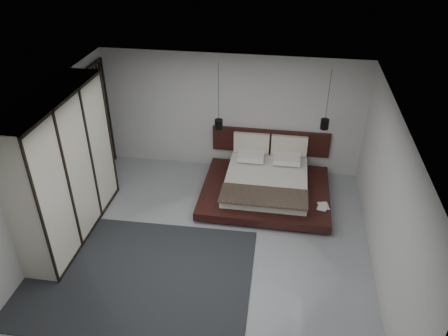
% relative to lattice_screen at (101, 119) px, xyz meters
% --- Properties ---
extents(floor, '(6.00, 6.00, 0.00)m').
position_rel_lattice_screen_xyz_m(floor, '(2.95, -2.45, -1.30)').
color(floor, '#94979C').
rests_on(floor, ground).
extents(ceiling, '(6.00, 6.00, 0.00)m').
position_rel_lattice_screen_xyz_m(ceiling, '(2.95, -2.45, 1.50)').
color(ceiling, white).
rests_on(ceiling, wall_back).
extents(wall_back, '(6.00, 0.00, 6.00)m').
position_rel_lattice_screen_xyz_m(wall_back, '(2.95, 0.55, 0.10)').
color(wall_back, '#B5B5B3').
rests_on(wall_back, floor).
extents(wall_front, '(6.00, 0.00, 6.00)m').
position_rel_lattice_screen_xyz_m(wall_front, '(2.95, -5.45, 0.10)').
color(wall_front, '#B5B5B3').
rests_on(wall_front, floor).
extents(wall_left, '(0.00, 6.00, 6.00)m').
position_rel_lattice_screen_xyz_m(wall_left, '(-0.05, -2.45, 0.10)').
color(wall_left, '#B5B5B3').
rests_on(wall_left, floor).
extents(wall_right, '(0.00, 6.00, 6.00)m').
position_rel_lattice_screen_xyz_m(wall_right, '(5.95, -2.45, 0.10)').
color(wall_right, '#B5B5B3').
rests_on(wall_right, floor).
extents(lattice_screen, '(0.05, 0.90, 2.60)m').
position_rel_lattice_screen_xyz_m(lattice_screen, '(0.00, 0.00, 0.00)').
color(lattice_screen, black).
rests_on(lattice_screen, floor).
extents(bed, '(2.73, 2.37, 1.07)m').
position_rel_lattice_screen_xyz_m(bed, '(3.88, -0.54, -1.02)').
color(bed, black).
rests_on(bed, floor).
extents(book_lower, '(0.25, 0.31, 0.03)m').
position_rel_lattice_screen_xyz_m(book_lower, '(5.00, -1.19, -1.03)').
color(book_lower, '#99724C').
rests_on(book_lower, bed).
extents(book_upper, '(0.24, 0.30, 0.02)m').
position_rel_lattice_screen_xyz_m(book_upper, '(4.98, -1.22, -1.01)').
color(book_upper, '#99724C').
rests_on(book_upper, book_lower).
extents(pendant_left, '(0.18, 0.18, 1.47)m').
position_rel_lattice_screen_xyz_m(pendant_left, '(2.76, -0.11, 0.14)').
color(pendant_left, black).
rests_on(pendant_left, ceiling).
extents(pendant_right, '(0.18, 0.18, 1.30)m').
position_rel_lattice_screen_xyz_m(pendant_right, '(5.00, -0.11, 0.31)').
color(pendant_right, black).
rests_on(pendant_right, ceiling).
extents(wardrobe, '(0.68, 2.87, 2.82)m').
position_rel_lattice_screen_xyz_m(wardrobe, '(0.25, -2.33, 0.11)').
color(wardrobe, beige).
rests_on(wardrobe, floor).
extents(rug, '(4.07, 2.95, 0.02)m').
position_rel_lattice_screen_xyz_m(rug, '(1.84, -3.38, -1.29)').
color(rug, black).
rests_on(rug, floor).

